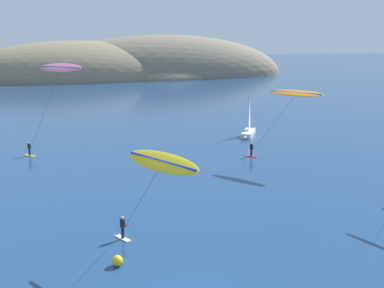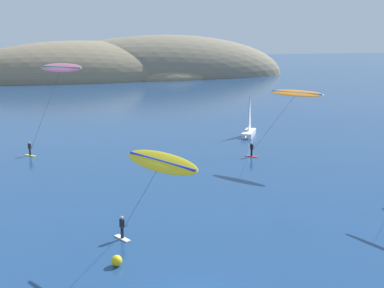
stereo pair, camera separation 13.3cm
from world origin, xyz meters
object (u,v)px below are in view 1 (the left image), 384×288
Objects in this scene: sailboat_near at (248,132)px; kitesurfer_pink at (58,74)px; kitesurfer_yellow at (159,167)px; marker_buoy at (117,261)px; kitesurfer_orange at (293,97)px.

kitesurfer_pink is (-25.68, -6.62, 9.26)m from sailboat_near.
kitesurfer_pink reaches higher than kitesurfer_yellow.
marker_buoy is (-23.94, -33.41, -0.29)m from sailboat_near.
kitesurfer_pink is at bearing 160.81° from kitesurfer_orange.
marker_buoy is (1.74, -26.79, -9.56)m from kitesurfer_pink.
kitesurfer_orange is 29.80m from marker_buoy.
kitesurfer_orange is 11.75× the size of marker_buoy.
kitesurfer_yellow reaches higher than sailboat_near.
sailboat_near is 28.09m from kitesurfer_pink.
kitesurfer_yellow reaches higher than marker_buoy.
kitesurfer_pink is (-4.56, 26.46, 3.83)m from kitesurfer_yellow.
marker_buoy is at bearing -140.45° from kitesurfer_orange.
kitesurfer_pink is at bearing -165.55° from sailboat_near.
kitesurfer_orange is at bearing -96.20° from sailboat_near.
kitesurfer_yellow is 0.70× the size of kitesurfer_pink.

